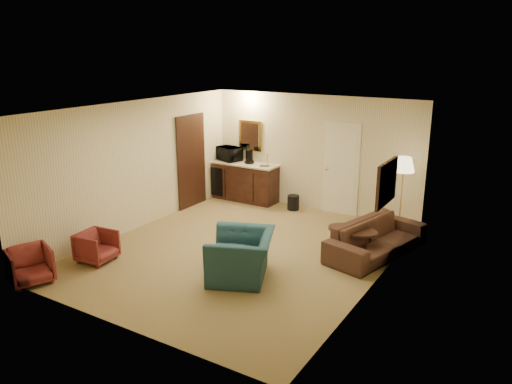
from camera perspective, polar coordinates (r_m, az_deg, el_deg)
ground at (r=9.21m, az=-1.68°, el=-6.74°), size 6.00×6.00×0.00m
room_walls at (r=9.37m, az=0.30°, el=4.68°), size 5.02×6.01×2.61m
wetbar_cabinet at (r=12.07m, az=-1.25°, el=1.19°), size 1.64×0.58×0.92m
sofa at (r=9.16m, az=13.63°, el=-4.55°), size 1.14×2.21×0.83m
teal_armchair at (r=8.03m, az=-1.72°, el=-6.46°), size 1.14×1.34×1.00m
rose_chair_near at (r=9.11m, az=-17.76°, el=-5.81°), size 0.60×0.63×0.59m
rose_chair_far at (r=8.68m, az=-24.45°, el=-7.49°), size 0.77×0.79×0.64m
coffee_table at (r=9.06m, az=10.88°, el=-5.69°), size 0.96×0.70×0.51m
floor_lamp at (r=10.20m, az=16.28°, el=-0.41°), size 0.51×0.51×1.57m
waste_bin at (r=11.45m, az=4.28°, el=-1.21°), size 0.32×0.32×0.34m
microwave at (r=12.24m, az=-3.08°, el=4.58°), size 0.68×0.52×0.41m
coffee_maker at (r=11.90m, az=-0.78°, el=4.06°), size 0.21×0.21×0.33m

